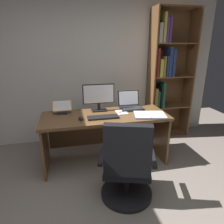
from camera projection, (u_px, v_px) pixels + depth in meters
wall_back at (91, 61)px, 3.50m from camera, size 4.61×0.12×2.83m
desk at (104, 126)px, 2.97m from camera, size 1.78×0.70×0.74m
bookshelf at (166, 79)px, 3.65m from camera, size 0.79×0.34×2.29m
office_chair at (127, 169)px, 2.17m from camera, size 0.70×0.61×0.97m
monitor at (99, 97)px, 2.97m from camera, size 0.47×0.16×0.41m
laptop at (130, 105)px, 3.13m from camera, size 0.35×0.33×0.25m
keyboard at (103, 117)px, 2.71m from camera, size 0.42×0.15×0.02m
computer_mouse at (81, 118)px, 2.65m from camera, size 0.06×0.10×0.04m
reading_stand_with_book at (62, 107)px, 2.94m from camera, size 0.28×0.25×0.14m
open_binder at (150, 115)px, 2.80m from camera, size 0.50×0.40×0.02m
notepad at (122, 112)px, 2.93m from camera, size 0.15×0.21×0.01m
pen at (123, 112)px, 2.93m from camera, size 0.14×0.05×0.01m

